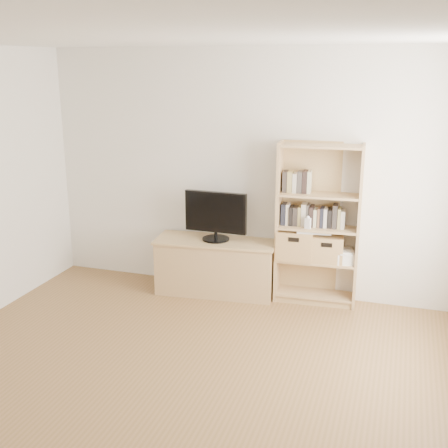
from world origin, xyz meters
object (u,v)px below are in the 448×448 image
at_px(tv_stand, 216,267).
at_px(television, 216,216).
at_px(laptop, 314,230).
at_px(basket_right, 327,248).
at_px(baby_monitor, 308,223).
at_px(basket_left, 295,244).
at_px(bookshelf, 318,225).

bearing_deg(tv_stand, television, 0.00).
bearing_deg(laptop, basket_right, -1.12).
bearing_deg(baby_monitor, basket_left, 162.10).
bearing_deg(tv_stand, basket_right, -1.66).
xyz_separation_m(bookshelf, basket_left, (-0.22, -0.02, -0.22)).
bearing_deg(bookshelf, laptop, -159.40).
bearing_deg(basket_right, laptop, -179.30).
height_order(tv_stand, bookshelf, bookshelf).
distance_m(bookshelf, basket_right, 0.26).
xyz_separation_m(bookshelf, baby_monitor, (-0.09, -0.10, 0.04)).
xyz_separation_m(bookshelf, laptop, (-0.03, -0.01, -0.05)).
distance_m(tv_stand, baby_monitor, 1.15).
bearing_deg(bookshelf, tv_stand, -178.78).
relative_size(bookshelf, television, 2.48).
xyz_separation_m(baby_monitor, basket_right, (0.19, 0.10, -0.27)).
xyz_separation_m(tv_stand, bookshelf, (1.07, 0.09, 0.55)).
distance_m(television, baby_monitor, 0.99).
bearing_deg(television, laptop, 5.42).
height_order(tv_stand, basket_right, basket_right).
xyz_separation_m(bookshelf, basket_right, (0.10, 0.00, -0.24)).
relative_size(bookshelf, basket_left, 4.52).
relative_size(tv_stand, television, 1.86).
bearing_deg(basket_left, television, -179.77).
bearing_deg(television, tv_stand, 0.00).
height_order(bookshelf, baby_monitor, bookshelf).
distance_m(tv_stand, basket_left, 0.91).
relative_size(tv_stand, baby_monitor, 11.47).
distance_m(bookshelf, baby_monitor, 0.14).
height_order(tv_stand, basket_left, basket_left).
height_order(television, laptop, television).
bearing_deg(basket_left, bookshelf, 0.20).
bearing_deg(basket_left, tv_stand, -179.77).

